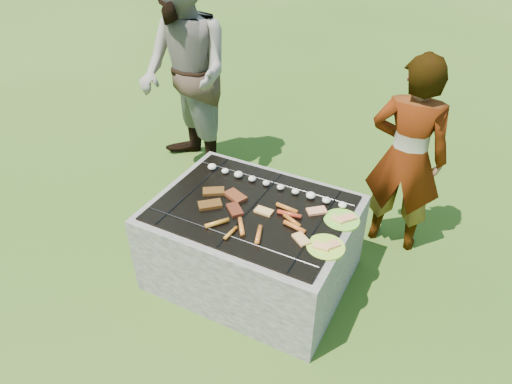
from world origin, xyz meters
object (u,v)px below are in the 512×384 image
bystander (185,75)px  plate_near (326,247)px  cook (407,158)px  fire_pit (253,245)px  plate_far (342,220)px

bystander → plate_near: bearing=-2.3°
plate_near → bystander: bearing=147.2°
cook → bystander: (-1.97, 0.14, 0.21)m
plate_near → bystander: (-1.75, 1.13, 0.35)m
fire_pit → bystander: size_ratio=0.68×
plate_far → fire_pit: bearing=-165.4°
plate_near → fire_pit: bearing=165.9°
plate_far → bystander: 1.98m
fire_pit → plate_near: size_ratio=5.21×
cook → bystander: 1.99m
fire_pit → plate_far: 0.67m
fire_pit → bystander: (-1.19, 0.99, 0.68)m
plate_near → plate_far: bearing=89.7°
fire_pit → plate_far: bearing=14.6°
plate_far → cook: cook is taller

